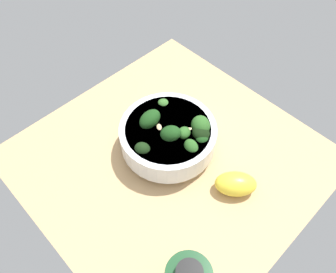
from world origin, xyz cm
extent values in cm
cube|color=tan|center=(0.00, 0.00, -2.28)|extent=(57.19, 57.19, 4.57)
cylinder|color=white|center=(-1.44, -2.21, 0.86)|extent=(11.00, 11.00, 1.72)
cylinder|color=white|center=(-1.44, -2.21, 4.30)|extent=(20.00, 20.00, 5.16)
cylinder|color=silver|center=(-1.44, -2.21, 6.48)|extent=(17.54, 17.54, 0.80)
cylinder|color=#2F662B|center=(-6.48, 2.08, 5.34)|extent=(1.71, 1.70, 1.22)
ellipsoid|color=#2D6023|center=(-6.48, 2.08, 7.07)|extent=(6.60, 6.25, 5.46)
cylinder|color=#4A8F3C|center=(-1.50, 4.20, 5.19)|extent=(1.47, 1.24, 1.85)
ellipsoid|color=#2D6023|center=(-1.50, 4.20, 6.85)|extent=(3.61, 4.23, 3.91)
cylinder|color=#4A8F3C|center=(-5.75, -8.03, 4.73)|extent=(1.71, 1.46, 1.86)
ellipsoid|color=#386B2B|center=(-5.75, -8.03, 6.31)|extent=(3.71, 3.20, 3.04)
cylinder|color=#2F662B|center=(5.59, -2.12, 5.14)|extent=(1.54, 1.71, 1.44)
ellipsoid|color=black|center=(5.59, -2.12, 6.56)|extent=(4.18, 4.66, 3.81)
cylinder|color=#589D47|center=(-2.47, 1.29, 6.23)|extent=(1.13, 1.01, 1.42)
ellipsoid|color=#2D6023|center=(-2.47, 1.29, 7.67)|extent=(3.76, 3.36, 3.64)
cylinder|color=#4A8F3C|center=(-4.53, 4.38, 5.09)|extent=(1.25, 1.54, 1.61)
ellipsoid|color=#194216|center=(-4.53, 4.38, 6.49)|extent=(3.72, 4.00, 3.13)
cylinder|color=#2F662B|center=(-0.34, 0.29, 6.83)|extent=(1.89, 1.86, 1.18)
ellipsoid|color=#194216|center=(-0.34, 0.29, 8.49)|extent=(5.19, 6.16, 4.99)
cylinder|color=#2F662B|center=(-5.26, 3.31, 5.22)|extent=(1.61, 1.87, 1.57)
ellipsoid|color=black|center=(-5.26, 3.31, 6.82)|extent=(4.03, 4.43, 3.43)
cylinder|color=#589D47|center=(0.44, -6.05, 5.65)|extent=(1.76, 1.84, 1.81)
ellipsoid|color=#194216|center=(0.44, -6.05, 7.58)|extent=(5.88, 4.81, 5.48)
ellipsoid|color=#DBBC84|center=(-5.86, 2.71, 7.20)|extent=(1.78, 1.39, 1.37)
ellipsoid|color=#DBBC84|center=(-0.35, -3.29, 7.54)|extent=(1.78, 2.08, 0.68)
ellipsoid|color=#DBBC84|center=(-3.53, 1.22, 7.76)|extent=(1.94, 1.99, 1.02)
ellipsoid|color=yellow|center=(-3.83, 14.34, 2.19)|extent=(9.39, 9.47, 4.38)
cylinder|color=black|center=(17.21, 21.15, 13.01)|extent=(3.83, 3.83, 1.40)
camera|label=1|loc=(27.80, 27.91, 60.54)|focal=36.00mm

